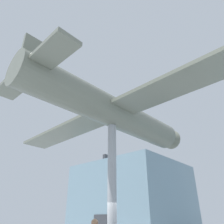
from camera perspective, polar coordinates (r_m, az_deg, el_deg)
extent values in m
cube|color=#7593A3|center=(28.22, 5.53, -21.94)|extent=(11.51, 10.82, 7.88)
cube|color=#383A3F|center=(28.86, 5.15, -13.52)|extent=(0.36, 10.27, 0.60)
cylinder|color=#999EA3|center=(11.01, 0.00, -19.06)|extent=(0.44, 0.44, 6.36)
cylinder|color=slate|center=(12.19, 0.00, 0.00)|extent=(2.03, 11.19, 1.67)
cube|color=slate|center=(12.19, 0.00, 0.00)|extent=(17.44, 2.44, 0.18)
cube|color=slate|center=(9.85, -20.49, 9.87)|extent=(5.59, 1.18, 0.18)
cube|color=slate|center=(10.38, -19.70, 13.86)|extent=(0.22, 1.11, 1.70)
cone|color=slate|center=(16.72, 14.55, -6.65)|extent=(1.44, 0.95, 1.42)
sphere|color=black|center=(17.25, 15.63, -7.12)|extent=(0.44, 0.44, 0.44)
sphere|color=#936B4C|center=(9.57, -4.54, -26.86)|extent=(0.27, 0.27, 0.27)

